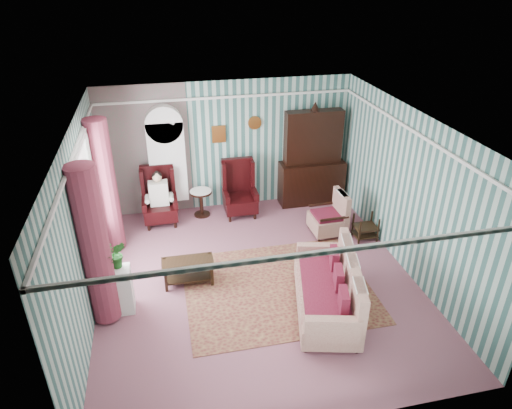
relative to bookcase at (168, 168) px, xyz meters
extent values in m
plane|color=#824C5A|center=(1.35, -2.84, -1.12)|extent=(6.00, 6.00, 0.00)
cube|color=#335D58|center=(1.35, 0.16, 0.33)|extent=(5.50, 0.02, 2.90)
cube|color=#335D58|center=(1.35, -5.84, 0.33)|extent=(5.50, 0.02, 2.90)
cube|color=#335D58|center=(-1.40, -2.84, 0.33)|extent=(0.02, 6.00, 2.90)
cube|color=#335D58|center=(4.10, -2.84, 0.33)|extent=(0.02, 6.00, 2.90)
cube|color=white|center=(1.35, -2.84, 1.78)|extent=(5.50, 6.00, 0.02)
cube|color=#90495D|center=(-0.45, 0.15, 0.33)|extent=(1.90, 0.01, 2.90)
cube|color=silver|center=(1.35, -2.84, 1.43)|extent=(5.50, 6.00, 0.05)
cube|color=white|center=(-1.37, -2.24, 0.43)|extent=(0.04, 1.50, 1.90)
cylinder|color=maroon|center=(-1.20, -3.29, 0.23)|extent=(0.44, 0.44, 2.60)
cylinder|color=maroon|center=(-1.20, -1.19, 0.23)|extent=(0.44, 0.44, 2.60)
cube|color=#AB6E2D|center=(1.15, 0.13, 0.63)|extent=(0.30, 0.03, 0.38)
cube|color=silver|center=(0.00, 0.00, 0.00)|extent=(0.80, 0.28, 2.24)
cube|color=black|center=(3.25, -0.12, 0.06)|extent=(1.50, 0.56, 2.36)
cube|color=black|center=(-0.25, -0.39, -0.50)|extent=(0.76, 0.80, 1.25)
cube|color=black|center=(1.50, -0.39, -0.50)|extent=(0.76, 0.80, 1.25)
cylinder|color=black|center=(0.65, -0.24, -0.82)|extent=(0.50, 0.50, 0.60)
cube|color=black|center=(3.82, -1.94, -0.85)|extent=(0.45, 0.38, 0.54)
cube|color=silver|center=(-1.05, -3.14, -0.72)|extent=(0.55, 0.35, 0.80)
cube|color=#48181D|center=(1.65, -3.14, -1.11)|extent=(3.20, 2.60, 0.01)
cube|color=#C1B996|center=(2.25, -3.87, -0.61)|extent=(1.52, 2.22, 1.01)
cube|color=beige|center=(3.13, -1.57, -0.60)|extent=(0.76, 0.78, 1.04)
cube|color=black|center=(0.15, -2.63, -0.90)|extent=(0.91, 0.48, 0.43)
imported|color=#1F4A17|center=(-1.11, -3.25, -0.11)|extent=(0.44, 0.40, 0.43)
imported|color=#1F5119|center=(-0.93, -3.07, -0.08)|extent=(0.26, 0.21, 0.47)
imported|color=#214D18|center=(-1.11, -3.07, -0.11)|extent=(0.28, 0.28, 0.43)
camera|label=1|loc=(-0.08, -9.29, 3.93)|focal=32.00mm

